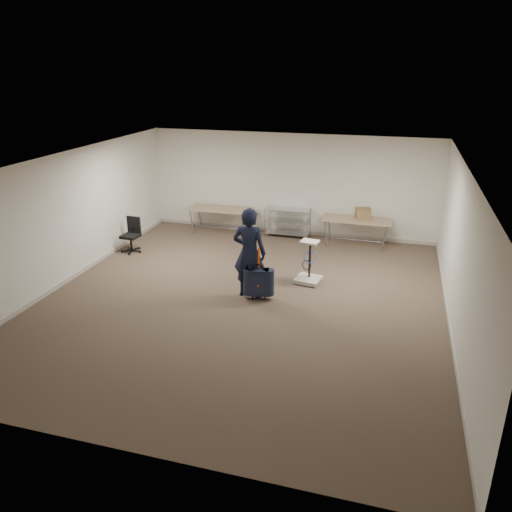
% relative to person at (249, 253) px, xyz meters
% --- Properties ---
extents(ground, '(9.00, 9.00, 0.00)m').
position_rel_person_xyz_m(ground, '(-0.08, -0.22, -0.95)').
color(ground, '#4D3E2E').
rests_on(ground, ground).
extents(room_shell, '(8.00, 9.00, 9.00)m').
position_rel_person_xyz_m(room_shell, '(-0.08, 1.16, -0.90)').
color(room_shell, white).
rests_on(room_shell, ground).
extents(folding_table_left, '(1.80, 0.75, 0.73)m').
position_rel_person_xyz_m(folding_table_left, '(-1.98, 3.73, -0.27)').
color(folding_table_left, tan).
rests_on(folding_table_left, ground).
extents(folding_table_right, '(1.80, 0.75, 0.73)m').
position_rel_person_xyz_m(folding_table_right, '(1.82, 3.73, -0.27)').
color(folding_table_right, tan).
rests_on(folding_table_right, ground).
extents(wire_shelf, '(1.22, 0.47, 0.80)m').
position_rel_person_xyz_m(wire_shelf, '(-0.08, 3.98, -0.51)').
color(wire_shelf, '#B9BCC0').
rests_on(wire_shelf, ground).
extents(person, '(0.70, 0.46, 1.89)m').
position_rel_person_xyz_m(person, '(0.00, 0.00, 0.00)').
color(person, black).
rests_on(person, ground).
extents(suitcase, '(0.44, 0.31, 1.11)m').
position_rel_person_xyz_m(suitcase, '(0.23, -0.11, -0.57)').
color(suitcase, black).
rests_on(suitcase, ground).
extents(office_chair, '(0.54, 0.54, 0.89)m').
position_rel_person_xyz_m(office_chair, '(-3.66, 1.69, -0.68)').
color(office_chair, black).
rests_on(office_chair, ground).
extents(equipment_cart, '(0.60, 0.60, 0.97)m').
position_rel_person_xyz_m(equipment_cart, '(1.05, 1.01, -0.69)').
color(equipment_cart, '#ECE9CB').
rests_on(equipment_cart, ground).
extents(cardboard_box, '(0.44, 0.38, 0.28)m').
position_rel_person_xyz_m(cardboard_box, '(1.96, 3.83, -0.08)').
color(cardboard_box, '#A2774B').
rests_on(cardboard_box, folding_table_right).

